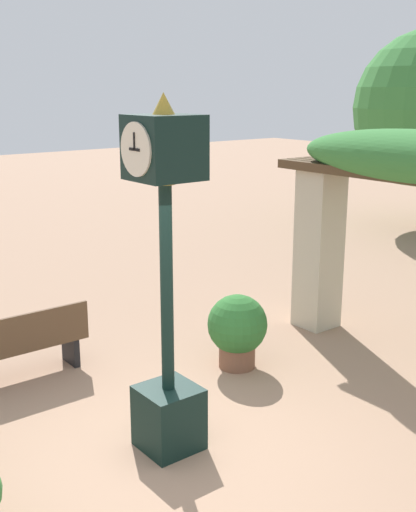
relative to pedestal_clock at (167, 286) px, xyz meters
name	(u,v)px	position (x,y,z in m)	size (l,w,h in m)	color
ground_plane	(175,452)	(0.13, -0.02, -1.72)	(60.00, 60.00, 0.00)	#9E7A60
pedestal_clock	(167,286)	(0.00, 0.00, 0.00)	(0.58, 0.63, 3.51)	black
potted_plant_near_left	(237,328)	(-1.05, 1.80, -1.18)	(0.78, 0.78, 0.98)	brown
park_bench	(23,346)	(-2.42, -0.53, -1.28)	(0.42, 1.67, 0.89)	brown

